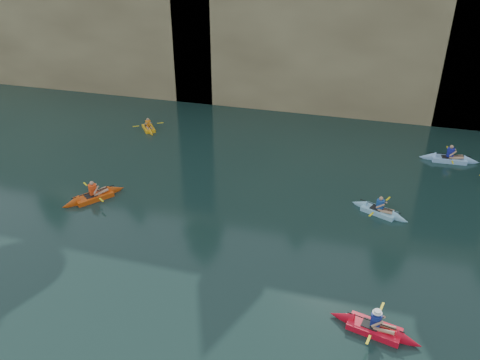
# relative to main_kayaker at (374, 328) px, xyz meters

# --- Properties ---
(ground) EXTENTS (160.00, 160.00, 0.00)m
(ground) POSITION_rel_main_kayaker_xyz_m (-5.95, -0.98, -0.15)
(ground) COLOR black
(ground) RESTS_ON ground
(cliff) EXTENTS (70.00, 16.00, 12.00)m
(cliff) POSITION_rel_main_kayaker_xyz_m (-5.95, 29.02, 5.85)
(cliff) COLOR tan
(cliff) RESTS_ON ground
(cliff_slab_west) EXTENTS (26.00, 2.40, 10.56)m
(cliff_slab_west) POSITION_rel_main_kayaker_xyz_m (-25.95, 21.62, 5.13)
(cliff_slab_west) COLOR tan
(cliff_slab_west) RESTS_ON ground
(cliff_slab_center) EXTENTS (24.00, 2.40, 11.40)m
(cliff_slab_center) POSITION_rel_main_kayaker_xyz_m (-3.95, 21.62, 5.55)
(cliff_slab_center) COLOR tan
(cliff_slab_center) RESTS_ON ground
(sea_cave_west) EXTENTS (4.50, 1.00, 4.00)m
(sea_cave_west) POSITION_rel_main_kayaker_xyz_m (-23.95, 20.97, 1.85)
(sea_cave_west) COLOR black
(sea_cave_west) RESTS_ON ground
(sea_cave_center) EXTENTS (3.50, 1.00, 3.20)m
(sea_cave_center) POSITION_rel_main_kayaker_xyz_m (-9.95, 20.97, 1.45)
(sea_cave_center) COLOR black
(sea_cave_center) RESTS_ON ground
(sea_cave_east) EXTENTS (5.00, 1.00, 4.50)m
(sea_cave_east) POSITION_rel_main_kayaker_xyz_m (4.05, 20.97, 2.10)
(sea_cave_east) COLOR black
(sea_cave_east) RESTS_ON ground
(main_kayaker) EXTENTS (3.19, 2.10, 1.15)m
(main_kayaker) POSITION_rel_main_kayaker_xyz_m (0.00, 0.00, 0.00)
(main_kayaker) COLOR red
(main_kayaker) RESTS_ON ground
(kayaker_orange) EXTENTS (2.52, 3.09, 1.24)m
(kayaker_orange) POSITION_rel_main_kayaker_xyz_m (-13.86, 5.11, -0.00)
(kayaker_orange) COLOR #DA4A0D
(kayaker_orange) RESTS_ON ground
(kayaker_ltblue_near) EXTENTS (2.91, 2.10, 1.13)m
(kayaker_ltblue_near) POSITION_rel_main_kayaker_xyz_m (-0.07, 7.75, -0.01)
(kayaker_ltblue_near) COLOR #8BCCEA
(kayaker_ltblue_near) RESTS_ON ground
(kayaker_yellow) EXTENTS (2.06, 2.38, 1.03)m
(kayaker_yellow) POSITION_rel_main_kayaker_xyz_m (-15.38, 14.33, -0.02)
(kayaker_yellow) COLOR #FFB215
(kayaker_yellow) RESTS_ON ground
(kayaker_ltblue_mid) EXTENTS (3.37, 2.50, 1.27)m
(kayaker_ltblue_mid) POSITION_rel_main_kayaker_xyz_m (3.67, 14.82, 0.00)
(kayaker_ltblue_mid) COLOR #90C2F2
(kayaker_ltblue_mid) RESTS_ON ground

